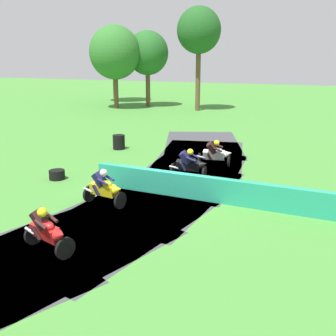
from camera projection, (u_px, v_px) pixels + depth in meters
ground_plane at (164, 194)px, 15.99m from camera, size 120.00×120.00×0.00m
track_asphalt at (144, 191)px, 16.35m from camera, size 8.66×27.11×0.01m
safety_barrier at (303, 202)px, 13.80m from camera, size 15.85×1.48×0.90m
motorcycle_lead_red at (47, 231)px, 11.11m from camera, size 1.69×1.15×1.43m
motorcycle_chase_yellow at (105, 188)px, 14.57m from camera, size 1.71×0.95×1.43m
motorcycle_trailing_black at (190, 164)px, 17.74m from camera, size 1.68×0.83×1.43m
motorcycle_fourth_white at (215, 154)px, 19.63m from camera, size 1.69×0.95×1.42m
tire_stack_mid_a at (57, 175)px, 17.79m from camera, size 0.67×0.67×0.40m
tire_stack_mid_b at (119, 142)px, 23.31m from camera, size 0.67×0.67×0.80m
tree_far_left at (114, 49)px, 44.68m from camera, size 4.53×4.53×7.99m
tree_far_right at (199, 31)px, 37.16m from camera, size 3.93×3.93×9.21m
tree_mid_rise at (148, 53)px, 40.65m from camera, size 4.05×4.05×7.32m
tree_behind_barrier at (115, 53)px, 39.24m from camera, size 4.78×4.78×7.75m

